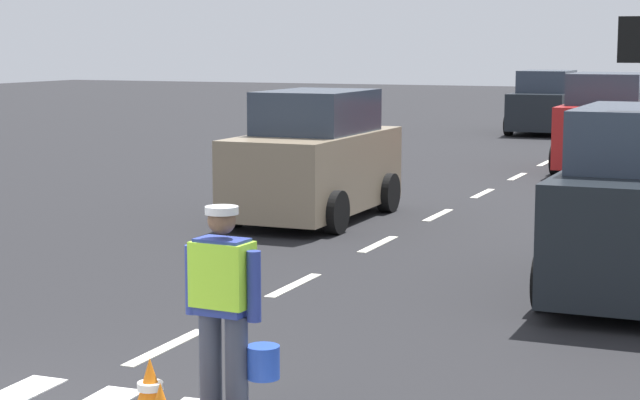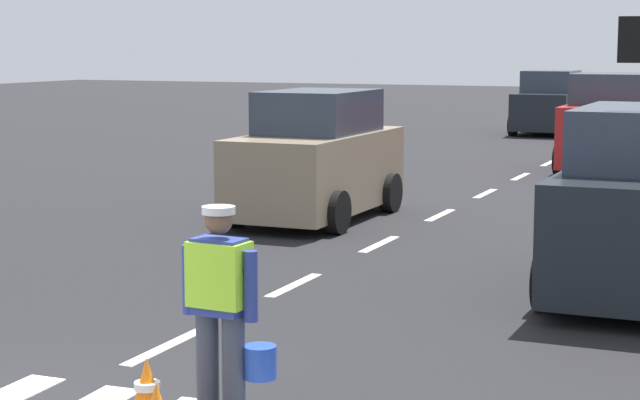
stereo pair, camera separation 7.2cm
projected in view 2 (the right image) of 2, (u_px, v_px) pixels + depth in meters
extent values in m
plane|color=black|center=(551.00, 162.00, 27.35)|extent=(96.00, 96.00, 0.00)
cube|color=silver|center=(165.00, 347.00, 10.69)|extent=(0.14, 1.40, 0.01)
cube|color=silver|center=(294.00, 285.00, 13.42)|extent=(0.14, 1.40, 0.01)
cube|color=silver|center=(379.00, 244.00, 16.16)|extent=(0.14, 1.40, 0.01)
cube|color=silver|center=(440.00, 215.00, 18.89)|extent=(0.14, 1.40, 0.01)
cube|color=silver|center=(485.00, 194.00, 21.62)|extent=(0.14, 1.40, 0.01)
cube|color=silver|center=(520.00, 177.00, 24.35)|extent=(0.14, 1.40, 0.01)
cube|color=silver|center=(548.00, 163.00, 27.08)|extent=(0.14, 1.40, 0.01)
cube|color=silver|center=(571.00, 152.00, 29.81)|extent=(0.14, 1.40, 0.01)
cube|color=silver|center=(590.00, 143.00, 32.54)|extent=(0.14, 1.40, 0.01)
cube|color=silver|center=(607.00, 135.00, 35.27)|extent=(0.14, 1.40, 0.01)
cube|color=silver|center=(620.00, 129.00, 38.00)|extent=(0.14, 1.40, 0.01)
cube|color=silver|center=(632.00, 123.00, 40.73)|extent=(0.14, 1.40, 0.01)
cylinder|color=#383D4C|center=(208.00, 363.00, 8.73)|extent=(0.18, 0.18, 0.82)
cylinder|color=#383D4C|center=(234.00, 367.00, 8.63)|extent=(0.18, 0.18, 0.82)
cube|color=navy|center=(219.00, 276.00, 8.58)|extent=(0.41, 0.26, 0.60)
cube|color=#A5EA33|center=(219.00, 274.00, 8.58)|extent=(0.48, 0.31, 0.51)
cylinder|color=navy|center=(189.00, 279.00, 8.71)|extent=(0.11, 0.11, 0.55)
cylinder|color=navy|center=(251.00, 286.00, 8.46)|extent=(0.11, 0.11, 0.55)
sphere|color=brown|center=(219.00, 220.00, 8.52)|extent=(0.22, 0.22, 0.22)
cylinder|color=silver|center=(219.00, 210.00, 8.51)|extent=(0.26, 0.26, 0.06)
cylinder|color=#2347B7|center=(260.00, 362.00, 8.63)|extent=(0.26, 0.26, 0.26)
cone|color=orange|center=(147.00, 389.00, 8.51)|extent=(0.30, 0.30, 0.50)
cylinder|color=white|center=(147.00, 386.00, 8.51)|extent=(0.20, 0.20, 0.06)
cube|color=black|center=(550.00, 110.00, 35.97)|extent=(1.78, 3.88, 1.16)
cube|color=#2D3847|center=(551.00, 81.00, 35.93)|extent=(1.57, 2.13, 0.70)
cylinder|color=black|center=(570.00, 126.00, 34.58)|extent=(0.22, 0.68, 0.68)
cylinder|color=black|center=(513.00, 125.00, 35.29)|extent=(0.22, 0.68, 0.68)
cylinder|color=black|center=(584.00, 122.00, 36.77)|extent=(0.22, 0.68, 0.68)
cylinder|color=black|center=(530.00, 120.00, 37.48)|extent=(0.22, 0.68, 0.68)
cube|color=red|center=(611.00, 133.00, 25.45)|extent=(1.81, 4.05, 1.36)
cube|color=#2D3847|center=(612.00, 89.00, 25.21)|extent=(1.59, 2.23, 0.70)
cylinder|color=black|center=(580.00, 150.00, 27.02)|extent=(0.22, 0.68, 0.68)
cylinder|color=black|center=(560.00, 160.00, 24.74)|extent=(0.22, 0.68, 0.68)
cube|color=gray|center=(316.00, 171.00, 18.40)|extent=(1.70, 3.95, 1.26)
cube|color=#2D3847|center=(319.00, 112.00, 18.35)|extent=(1.50, 2.17, 0.70)
cylinder|color=black|center=(337.00, 212.00, 17.01)|extent=(0.22, 0.68, 0.68)
cylinder|color=black|center=(236.00, 206.00, 17.69)|extent=(0.22, 0.68, 0.68)
cylinder|color=black|center=(390.00, 193.00, 19.24)|extent=(0.22, 0.68, 0.68)
cylinder|color=black|center=(299.00, 188.00, 19.92)|extent=(0.22, 0.68, 0.68)
cylinder|color=black|center=(587.00, 241.00, 14.51)|extent=(0.22, 0.68, 0.68)
cylinder|color=black|center=(546.00, 280.00, 12.12)|extent=(0.22, 0.68, 0.68)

